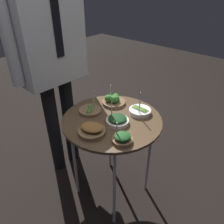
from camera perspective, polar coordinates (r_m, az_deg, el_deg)
name	(u,v)px	position (r m, az deg, el deg)	size (l,w,h in m)	color
ground_plane	(112,189)	(1.88, 0.00, -19.58)	(8.00, 8.00, 0.00)	black
serving_cart	(112,125)	(1.44, 0.00, -3.48)	(0.64, 0.64, 0.70)	brown
bowl_spinach_front_center	(117,120)	(1.35, 1.40, -2.18)	(0.14, 0.14, 0.18)	silver
bowl_roast_far_rim	(92,130)	(1.27, -5.29, -4.65)	(0.16, 0.16, 0.06)	brown
bowl_asparagus_back_left	(90,110)	(1.48, -5.74, 0.45)	(0.15, 0.15, 0.14)	brown
bowl_broccoli_mid_left	(113,100)	(1.56, 0.35, 3.07)	(0.17, 0.17, 0.13)	brown
bowl_asparagus_near_rim	(140,111)	(1.46, 7.29, 0.25)	(0.15, 0.15, 0.18)	white
bowl_spinach_mid_right	(122,138)	(1.21, 2.68, -6.89)	(0.11, 0.11, 0.12)	brown
waiter_figure	(50,48)	(1.61, -15.85, 15.69)	(0.61, 0.23, 1.67)	black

